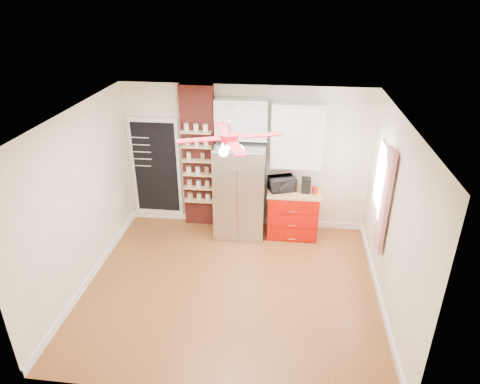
# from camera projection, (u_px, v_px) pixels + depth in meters

# --- Properties ---
(floor) EXTENTS (4.50, 4.50, 0.00)m
(floor) POSITION_uv_depth(u_px,v_px,m) (231.00, 286.00, 6.66)
(floor) COLOR brown
(floor) RESTS_ON ground
(ceiling) EXTENTS (4.50, 4.50, 0.00)m
(ceiling) POSITION_uv_depth(u_px,v_px,m) (229.00, 118.00, 5.47)
(ceiling) COLOR white
(ceiling) RESTS_ON wall_back
(wall_back) EXTENTS (4.50, 0.02, 2.70)m
(wall_back) POSITION_uv_depth(u_px,v_px,m) (245.00, 159.00, 7.85)
(wall_back) COLOR beige
(wall_back) RESTS_ON floor
(wall_front) EXTENTS (4.50, 0.02, 2.70)m
(wall_front) POSITION_uv_depth(u_px,v_px,m) (203.00, 305.00, 4.28)
(wall_front) COLOR beige
(wall_front) RESTS_ON floor
(wall_left) EXTENTS (0.02, 4.00, 2.70)m
(wall_left) POSITION_uv_depth(u_px,v_px,m) (79.00, 202.00, 6.30)
(wall_left) COLOR beige
(wall_left) RESTS_ON floor
(wall_right) EXTENTS (0.02, 4.00, 2.70)m
(wall_right) POSITION_uv_depth(u_px,v_px,m) (393.00, 219.00, 5.83)
(wall_right) COLOR beige
(wall_right) RESTS_ON floor
(chalkboard) EXTENTS (0.95, 0.05, 1.95)m
(chalkboard) POSITION_uv_depth(u_px,v_px,m) (156.00, 168.00, 8.11)
(chalkboard) COLOR white
(chalkboard) RESTS_ON wall_back
(brick_pillar) EXTENTS (0.60, 0.16, 2.70)m
(brick_pillar) POSITION_uv_depth(u_px,v_px,m) (199.00, 158.00, 7.87)
(brick_pillar) COLOR maroon
(brick_pillar) RESTS_ON floor
(fridge) EXTENTS (0.90, 0.70, 1.75)m
(fridge) POSITION_uv_depth(u_px,v_px,m) (240.00, 190.00, 7.73)
(fridge) COLOR silver
(fridge) RESTS_ON floor
(upper_glass_cabinet) EXTENTS (0.90, 0.35, 0.70)m
(upper_glass_cabinet) POSITION_uv_depth(u_px,v_px,m) (242.00, 119.00, 7.35)
(upper_glass_cabinet) COLOR white
(upper_glass_cabinet) RESTS_ON wall_back
(red_cabinet) EXTENTS (0.94, 0.64, 0.90)m
(red_cabinet) POSITION_uv_depth(u_px,v_px,m) (293.00, 213.00, 7.86)
(red_cabinet) COLOR #B00901
(red_cabinet) RESTS_ON floor
(upper_shelf_unit) EXTENTS (0.90, 0.30, 1.15)m
(upper_shelf_unit) POSITION_uv_depth(u_px,v_px,m) (297.00, 136.00, 7.39)
(upper_shelf_unit) COLOR white
(upper_shelf_unit) RESTS_ON wall_back
(window) EXTENTS (0.04, 0.75, 1.05)m
(window) POSITION_uv_depth(u_px,v_px,m) (382.00, 179.00, 6.55)
(window) COLOR white
(window) RESTS_ON wall_right
(curtain) EXTENTS (0.06, 0.40, 1.55)m
(curtain) POSITION_uv_depth(u_px,v_px,m) (385.00, 201.00, 6.11)
(curtain) COLOR red
(curtain) RESTS_ON wall_right
(ceiling_fan) EXTENTS (1.40, 1.40, 0.44)m
(ceiling_fan) POSITION_uv_depth(u_px,v_px,m) (229.00, 138.00, 5.60)
(ceiling_fan) COLOR silver
(ceiling_fan) RESTS_ON ceiling
(toaster_oven) EXTENTS (0.54, 0.46, 0.25)m
(toaster_oven) POSITION_uv_depth(u_px,v_px,m) (282.00, 184.00, 7.64)
(toaster_oven) COLOR black
(toaster_oven) RESTS_ON red_cabinet
(coffee_maker) EXTENTS (0.16, 0.19, 0.26)m
(coffee_maker) POSITION_uv_depth(u_px,v_px,m) (306.00, 185.00, 7.57)
(coffee_maker) COLOR black
(coffee_maker) RESTS_ON red_cabinet
(canister_left) EXTENTS (0.12, 0.12, 0.15)m
(canister_left) POSITION_uv_depth(u_px,v_px,m) (315.00, 190.00, 7.53)
(canister_left) COLOR #BB0D0A
(canister_left) RESTS_ON red_cabinet
(canister_right) EXTENTS (0.13, 0.13, 0.13)m
(canister_right) POSITION_uv_depth(u_px,v_px,m) (315.00, 188.00, 7.63)
(canister_right) COLOR #C10A33
(canister_right) RESTS_ON red_cabinet
(pantry_jar_oats) EXTENTS (0.11, 0.11, 0.14)m
(pantry_jar_oats) POSITION_uv_depth(u_px,v_px,m) (189.00, 156.00, 7.72)
(pantry_jar_oats) COLOR beige
(pantry_jar_oats) RESTS_ON brick_pillar
(pantry_jar_beans) EXTENTS (0.08, 0.08, 0.13)m
(pantry_jar_beans) POSITION_uv_depth(u_px,v_px,m) (203.00, 157.00, 7.70)
(pantry_jar_beans) COLOR #9C674F
(pantry_jar_beans) RESTS_ON brick_pillar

